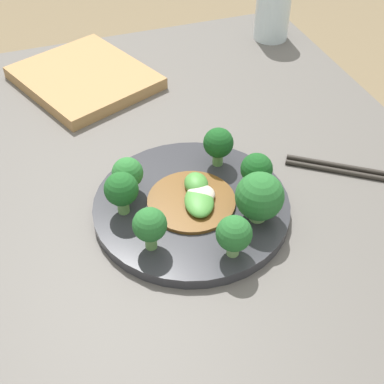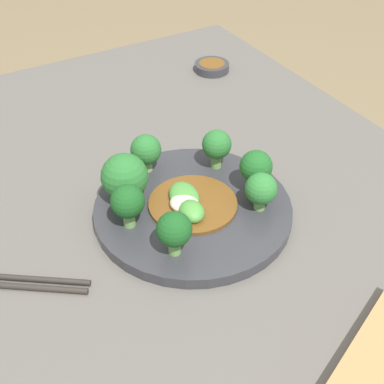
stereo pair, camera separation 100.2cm
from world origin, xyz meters
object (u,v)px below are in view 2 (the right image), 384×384
(stirfry_center, at_px, (188,203))
(broccoli_north, at_px, (256,167))
(broccoli_northwest, at_px, (217,145))
(broccoli_south, at_px, (128,202))
(broccoli_northeast, at_px, (261,189))
(plate, at_px, (192,209))
(broccoli_southwest, at_px, (124,177))
(sauce_dish, at_px, (212,67))
(broccoli_southeast, at_px, (174,230))
(broccoli_west, at_px, (146,150))

(stirfry_center, bearing_deg, broccoli_north, 81.85)
(broccoli_northwest, xyz_separation_m, broccoli_south, (0.05, -0.15, 0.00))
(broccoli_northeast, xyz_separation_m, broccoli_northwest, (-0.10, -0.00, 0.01))
(plate, bearing_deg, broccoli_south, -93.00)
(broccoli_northwest, bearing_deg, broccoli_south, -72.54)
(broccoli_southwest, bearing_deg, broccoli_south, -20.22)
(plate, bearing_deg, sauce_dish, 144.67)
(broccoli_south, bearing_deg, broccoli_southeast, 20.32)
(broccoli_west, bearing_deg, broccoli_southeast, -15.16)
(broccoli_north, height_order, broccoli_south, same)
(broccoli_northeast, xyz_separation_m, stirfry_center, (-0.05, -0.08, -0.02))
(broccoli_south, bearing_deg, broccoli_northwest, 107.46)
(broccoli_northeast, relative_size, stirfry_center, 0.46)
(broccoli_north, height_order, stirfry_center, broccoli_north)
(broccoli_northeast, height_order, stirfry_center, broccoli_northeast)
(broccoli_west, bearing_deg, broccoli_northeast, 31.17)
(broccoli_west, bearing_deg, stirfry_center, 6.07)
(broccoli_northeast, bearing_deg, broccoli_southeast, -83.55)
(broccoli_west, bearing_deg, broccoli_northwest, 64.47)
(broccoli_southeast, height_order, broccoli_northwest, same)
(broccoli_north, distance_m, broccoli_west, 0.15)
(broccoli_north, height_order, broccoli_northwest, broccoli_north)
(broccoli_northeast, xyz_separation_m, broccoli_southwest, (-0.10, -0.14, 0.01))
(broccoli_north, height_order, broccoli_northeast, broccoli_north)
(broccoli_northeast, distance_m, stirfry_center, 0.09)
(broccoli_northwest, height_order, broccoli_south, same)
(broccoli_northeast, bearing_deg, sauce_dish, 156.57)
(plate, relative_size, broccoli_southeast, 4.44)
(broccoli_south, bearing_deg, plate, 87.00)
(broccoli_northwest, xyz_separation_m, sauce_dish, (-0.28, 0.16, -0.04))
(plate, xyz_separation_m, broccoli_southeast, (0.06, -0.06, 0.04))
(stirfry_center, xyz_separation_m, sauce_dish, (-0.33, 0.24, -0.01))
(broccoli_north, bearing_deg, stirfry_center, -98.15)
(broccoli_west, xyz_separation_m, broccoli_south, (0.09, -0.07, 0.00))
(broccoli_northeast, height_order, sauce_dish, broccoli_northeast)
(stirfry_center, distance_m, sauce_dish, 0.41)
(plate, xyz_separation_m, broccoli_north, (0.02, 0.09, 0.04))
(plate, relative_size, broccoli_northeast, 4.88)
(broccoli_south, bearing_deg, sauce_dish, 135.58)
(broccoli_south, bearing_deg, broccoli_north, 83.42)
(broccoli_northeast, xyz_separation_m, broccoli_southeast, (0.01, -0.13, 0.00))
(broccoli_southwest, xyz_separation_m, stirfry_center, (0.05, 0.06, -0.03))
(broccoli_northeast, relative_size, sauce_dish, 0.80)
(broccoli_north, xyz_separation_m, broccoli_southeast, (0.05, -0.15, -0.00))
(plate, distance_m, broccoli_northwest, 0.10)
(broccoli_north, xyz_separation_m, broccoli_south, (-0.02, -0.17, -0.00))
(plate, height_order, broccoli_southeast, broccoli_southeast)
(plate, distance_m, broccoli_north, 0.10)
(plate, xyz_separation_m, broccoli_northeast, (0.05, 0.07, 0.04))
(broccoli_north, relative_size, broccoli_southwest, 0.89)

